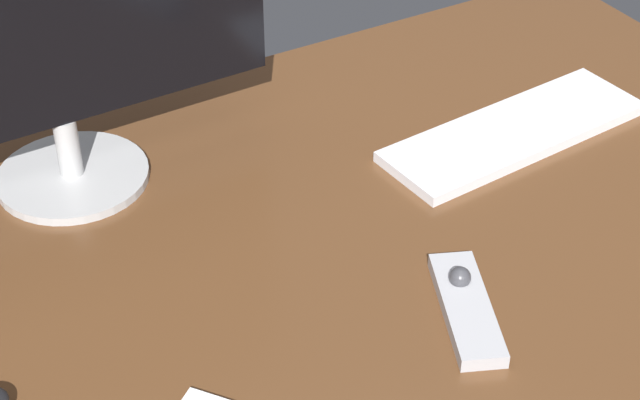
# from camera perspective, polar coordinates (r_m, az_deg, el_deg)

# --- Properties ---
(desk) EXTENTS (1.40, 0.84, 0.02)m
(desk) POSITION_cam_1_polar(r_m,az_deg,el_deg) (1.34, 1.26, -1.45)
(desk) COLOR brown
(desk) RESTS_ON ground
(keyboard) EXTENTS (0.41, 0.16, 0.02)m
(keyboard) POSITION_cam_1_polar(r_m,az_deg,el_deg) (1.51, 10.38, 3.61)
(keyboard) COLOR white
(keyboard) RESTS_ON desk
(media_remote) EXTENTS (0.12, 0.18, 0.03)m
(media_remote) POSITION_cam_1_polar(r_m,az_deg,el_deg) (1.21, 7.81, -5.61)
(media_remote) COLOR #B7B7BC
(media_remote) RESTS_ON desk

